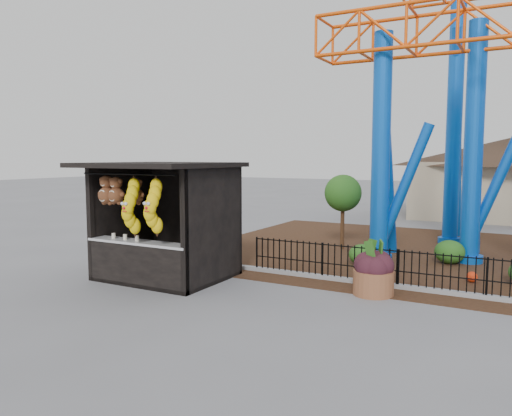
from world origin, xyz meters
The scene contains 9 objects.
ground centered at (0.00, 0.00, 0.00)m, with size 120.00×120.00×0.00m, color slate.
mulch_bed centered at (4.00, 8.00, 0.01)m, with size 18.00×12.00×0.02m, color #331E11.
curb centered at (4.00, 3.00, 0.06)m, with size 18.00×0.18×0.12m, color gray.
prize_booth centered at (-3.00, 0.91, 1.52)m, with size 3.50×3.40×3.12m.
picket_fence centered at (4.90, 3.00, 0.50)m, with size 12.20×0.06×1.00m, color black, non-canonical shape.
terracotta_planter centered at (2.41, 2.18, 0.30)m, with size 0.96×0.96×0.59m, color brown.
planter_foliage centered at (2.41, 2.18, 0.91)m, with size 0.70×0.70×0.64m, color black.
potted_plant centered at (2.29, 2.70, 0.44)m, with size 0.79×0.68×0.87m, color #215D1B.
landscaping centered at (4.23, 5.63, 0.32)m, with size 8.88×3.29×0.72m.
Camera 1 is at (5.54, -9.32, 3.27)m, focal length 35.00 mm.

